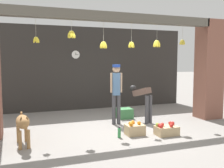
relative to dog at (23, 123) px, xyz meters
name	(u,v)px	position (x,y,z in m)	size (l,w,h in m)	color
ground_plane	(118,129)	(2.39, 0.60, -0.49)	(60.00, 60.00, 0.00)	gray
shop_back_wall	(89,68)	(2.39, 3.68, 1.05)	(7.75, 0.12, 3.09)	#2D2B28
shop_pillar_right	(209,70)	(5.62, 0.90, 1.05)	(0.70, 0.60, 3.09)	brown
storefront_awning	(117,19)	(2.41, 0.72, 2.42)	(5.85, 0.27, 0.96)	#5B564C
dog	(23,123)	(0.00, 0.00, 0.00)	(0.34, 1.00, 0.72)	#9E7042
shopkeeper	(116,89)	(2.53, 1.08, 0.53)	(0.34, 0.30, 1.73)	#424247
worker_stooping	(143,98)	(3.37, 1.06, 0.23)	(0.44, 0.81, 1.08)	#424247
fruit_crate_oranges	(135,129)	(2.59, -0.05, -0.35)	(0.45, 0.33, 0.34)	tan
fruit_crate_apples	(166,130)	(3.32, -0.33, -0.37)	(0.54, 0.35, 0.31)	tan
produce_box_green	(125,113)	(3.05, 1.72, -0.34)	(0.45, 0.43, 0.32)	#42844C
water_bottle	(119,133)	(2.15, -0.14, -0.38)	(0.08, 0.08, 0.25)	#38934C
wall_clock	(76,55)	(1.87, 3.60, 1.57)	(0.31, 0.03, 0.31)	black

